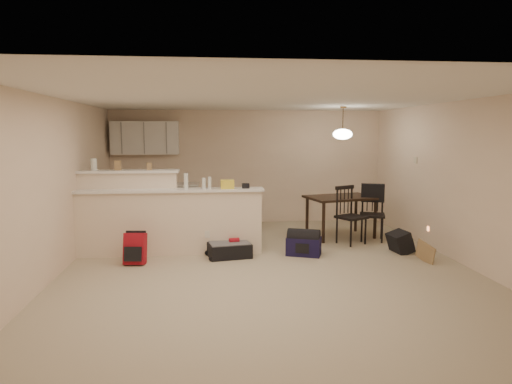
{
  "coord_description": "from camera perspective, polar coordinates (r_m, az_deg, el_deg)",
  "views": [
    {
      "loc": [
        -0.85,
        -6.61,
        2.01
      ],
      "look_at": [
        -0.1,
        0.7,
        1.05
      ],
      "focal_mm": 32.0,
      "sensor_mm": 36.0,
      "label": 1
    }
  ],
  "objects": [
    {
      "name": "black_daypack",
      "position": [
        8.11,
        17.57,
        -6.02
      ],
      "size": [
        0.32,
        0.42,
        0.34
      ],
      "primitive_type": "cube",
      "rotation": [
        0.0,
        0.0,
        1.69
      ],
      "color": "black",
      "rests_on": "ground"
    },
    {
      "name": "navy_duffel",
      "position": [
        7.6,
        5.98,
        -6.76
      ],
      "size": [
        0.62,
        0.48,
        0.3
      ],
      "primitive_type": "cube",
      "rotation": [
        0.0,
        0.0,
        -0.36
      ],
      "color": "#161239",
      "rests_on": "ground"
    },
    {
      "name": "breakfast_bar",
      "position": [
        7.78,
        -12.48,
        -3.12
      ],
      "size": [
        3.08,
        0.58,
        1.39
      ],
      "color": "beige",
      "rests_on": "ground"
    },
    {
      "name": "kitchen_counter",
      "position": [
        9.99,
        -12.39,
        -1.72
      ],
      "size": [
        1.8,
        0.6,
        0.9
      ],
      "primitive_type": "cube",
      "color": "white",
      "rests_on": "ground"
    },
    {
      "name": "pendant_lamp",
      "position": [
        8.82,
        10.77,
        7.17
      ],
      "size": [
        0.36,
        0.36,
        0.62
      ],
      "color": "brown",
      "rests_on": "room"
    },
    {
      "name": "dining_chair_near",
      "position": [
        8.43,
        11.85,
        -2.88
      ],
      "size": [
        0.61,
        0.6,
        1.05
      ],
      "primitive_type": null,
      "rotation": [
        0.0,
        0.0,
        0.5
      ],
      "color": "black",
      "rests_on": "ground"
    },
    {
      "name": "bottle_b",
      "position": [
        7.56,
        -6.54,
        1.09
      ],
      "size": [
        0.06,
        0.06,
        0.18
      ],
      "primitive_type": "cylinder",
      "color": "silver",
      "rests_on": "breakfast_bar"
    },
    {
      "name": "cardboard_sheet",
      "position": [
        7.65,
        20.42,
        -7.1
      ],
      "size": [
        0.11,
        0.39,
        0.3
      ],
      "primitive_type": "cube",
      "rotation": [
        0.0,
        0.0,
        1.8
      ],
      "color": "#99794F",
      "rests_on": "ground"
    },
    {
      "name": "pouch",
      "position": [
        7.59,
        -1.3,
        0.78
      ],
      "size": [
        0.12,
        0.1,
        0.08
      ],
      "primitive_type": "cube",
      "color": "#99794F",
      "rests_on": "breakfast_bar"
    },
    {
      "name": "thermostat",
      "position": [
        9.03,
        19.32,
        3.78
      ],
      "size": [
        0.02,
        0.12,
        0.12
      ],
      "primitive_type": "cube",
      "color": "beige",
      "rests_on": "room"
    },
    {
      "name": "dining_table",
      "position": [
        8.92,
        10.57,
        -1.15
      ],
      "size": [
        1.44,
        1.13,
        0.79
      ],
      "rotation": [
        0.0,
        0.0,
        0.24
      ],
      "color": "black",
      "rests_on": "ground"
    },
    {
      "name": "small_box",
      "position": [
        7.82,
        -13.19,
        3.14
      ],
      "size": [
        0.08,
        0.06,
        0.12
      ],
      "primitive_type": "cube",
      "color": "#99794F",
      "rests_on": "breakfast_bar"
    },
    {
      "name": "red_backpack",
      "position": [
        7.3,
        -14.87,
        -6.85
      ],
      "size": [
        0.34,
        0.24,
        0.48
      ],
      "primitive_type": "cube",
      "rotation": [
        0.0,
        0.0,
        -0.12
      ],
      "color": "#A4121F",
      "rests_on": "ground"
    },
    {
      "name": "suitcase",
      "position": [
        7.47,
        -3.33,
        -7.27
      ],
      "size": [
        0.74,
        0.55,
        0.23
      ],
      "primitive_type": "cube",
      "rotation": [
        0.0,
        0.0,
        0.18
      ],
      "color": "black",
      "rests_on": "ground"
    },
    {
      "name": "room",
      "position": [
        6.71,
        1.46,
        0.94
      ],
      "size": [
        7.0,
        7.02,
        2.5
      ],
      "color": "#B7A98D",
      "rests_on": "ground"
    },
    {
      "name": "upper_cabinets",
      "position": [
        10.03,
        -13.68,
        6.59
      ],
      "size": [
        1.4,
        0.34,
        0.7
      ],
      "primitive_type": "cube",
      "color": "white",
      "rests_on": "room"
    },
    {
      "name": "dining_chair_far",
      "position": [
        8.78,
        14.33,
        -2.61
      ],
      "size": [
        0.57,
        0.55,
        1.03
      ],
      "primitive_type": null,
      "rotation": [
        0.0,
        0.0,
        -0.34
      ],
      "color": "black",
      "rests_on": "ground"
    },
    {
      "name": "bag_lump",
      "position": [
        7.57,
        -3.6,
        0.97
      ],
      "size": [
        0.22,
        0.18,
        0.14
      ],
      "primitive_type": "cube",
      "color": "#99794F",
      "rests_on": "breakfast_bar"
    },
    {
      "name": "bottle_a",
      "position": [
        7.56,
        -8.74,
        1.36
      ],
      "size": [
        0.07,
        0.07,
        0.26
      ],
      "primitive_type": "cylinder",
      "color": "silver",
      "rests_on": "breakfast_bar"
    },
    {
      "name": "cereal_box",
      "position": [
        7.9,
        -16.88,
        3.2
      ],
      "size": [
        0.1,
        0.07,
        0.16
      ],
      "primitive_type": "cube",
      "color": "#99794F",
      "rests_on": "breakfast_bar"
    },
    {
      "name": "jar",
      "position": [
        7.98,
        -19.62,
        3.27
      ],
      "size": [
        0.1,
        0.1,
        0.2
      ],
      "primitive_type": "cylinder",
      "color": "silver",
      "rests_on": "breakfast_bar"
    },
    {
      "name": "extra_item_x",
      "position": [
        7.56,
        -5.82,
        1.16
      ],
      "size": [
        0.05,
        0.05,
        0.2
      ],
      "primitive_type": "cylinder",
      "color": "silver",
      "rests_on": "breakfast_bar"
    }
  ]
}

